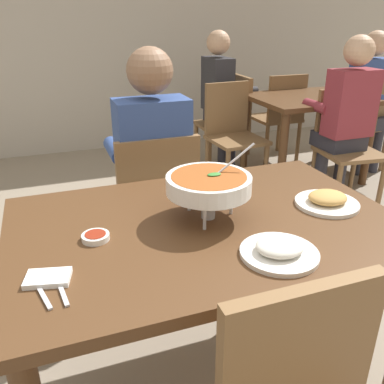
{
  "coord_description": "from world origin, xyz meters",
  "views": [
    {
      "loc": [
        -0.49,
        -1.19,
        1.45
      ],
      "look_at": [
        0.0,
        0.15,
        0.82
      ],
      "focal_mm": 38.28,
      "sensor_mm": 36.0,
      "label": 1
    }
  ],
  "objects_px": {
    "chair_bg_left": "(345,140)",
    "appetizer_plate": "(327,200)",
    "patron_bg_left": "(346,112)",
    "chair_bg_middle": "(230,117)",
    "chair_diner_main": "(155,204)",
    "curry_bowl": "(209,184)",
    "patron_bg_middle": "(221,92)",
    "rice_plate": "(279,250)",
    "diner_main": "(152,160)",
    "chair_bg_right": "(367,120)",
    "chair_bg_window": "(280,113)",
    "dining_table_main": "(206,247)",
    "sauce_dish": "(95,236)",
    "patron_bg_right": "(371,95)",
    "chair_bg_corner": "(232,129)",
    "dining_table_far": "(307,112)"
  },
  "relations": [
    {
      "from": "appetizer_plate",
      "to": "chair_bg_right",
      "type": "xyz_separation_m",
      "value": [
        1.92,
        1.89,
        -0.28
      ]
    },
    {
      "from": "dining_table_main",
      "to": "rice_plate",
      "type": "height_order",
      "value": "rice_plate"
    },
    {
      "from": "chair_bg_middle",
      "to": "chair_diner_main",
      "type": "bearing_deg",
      "value": -125.9
    },
    {
      "from": "chair_diner_main",
      "to": "chair_bg_window",
      "type": "bearing_deg",
      "value": 43.26
    },
    {
      "from": "dining_table_main",
      "to": "patron_bg_right",
      "type": "xyz_separation_m",
      "value": [
        2.4,
        1.87,
        0.08
      ]
    },
    {
      "from": "dining_table_main",
      "to": "patron_bg_right",
      "type": "height_order",
      "value": "patron_bg_right"
    },
    {
      "from": "chair_bg_left",
      "to": "appetizer_plate",
      "type": "bearing_deg",
      "value": -132.0
    },
    {
      "from": "rice_plate",
      "to": "chair_bg_corner",
      "type": "relative_size",
      "value": 0.27
    },
    {
      "from": "diner_main",
      "to": "patron_bg_right",
      "type": "xyz_separation_m",
      "value": [
        2.4,
        1.1,
        0.0
      ]
    },
    {
      "from": "dining_table_main",
      "to": "chair_bg_window",
      "type": "distance_m",
      "value": 3.0
    },
    {
      "from": "chair_bg_right",
      "to": "chair_bg_corner",
      "type": "height_order",
      "value": "same"
    },
    {
      "from": "appetizer_plate",
      "to": "chair_bg_left",
      "type": "xyz_separation_m",
      "value": [
        1.27,
        1.41,
        -0.28
      ]
    },
    {
      "from": "chair_bg_corner",
      "to": "chair_bg_right",
      "type": "bearing_deg",
      "value": -6.05
    },
    {
      "from": "dining_table_main",
      "to": "chair_diner_main",
      "type": "distance_m",
      "value": 0.75
    },
    {
      "from": "patron_bg_left",
      "to": "chair_bg_middle",
      "type": "bearing_deg",
      "value": 113.96
    },
    {
      "from": "chair_bg_middle",
      "to": "chair_bg_window",
      "type": "bearing_deg",
      "value": -2.08
    },
    {
      "from": "dining_table_far",
      "to": "chair_bg_left",
      "type": "height_order",
      "value": "chair_bg_left"
    },
    {
      "from": "sauce_dish",
      "to": "patron_bg_right",
      "type": "distance_m",
      "value": 3.35
    },
    {
      "from": "diner_main",
      "to": "patron_bg_left",
      "type": "distance_m",
      "value": 1.8
    },
    {
      "from": "appetizer_plate",
      "to": "dining_table_far",
      "type": "relative_size",
      "value": 0.24
    },
    {
      "from": "chair_bg_middle",
      "to": "patron_bg_right",
      "type": "distance_m",
      "value": 1.32
    },
    {
      "from": "diner_main",
      "to": "chair_bg_window",
      "type": "bearing_deg",
      "value": 42.69
    },
    {
      "from": "chair_diner_main",
      "to": "rice_plate",
      "type": "distance_m",
      "value": 1.06
    },
    {
      "from": "chair_bg_middle",
      "to": "patron_bg_left",
      "type": "xyz_separation_m",
      "value": [
        0.48,
        -1.08,
        0.24
      ]
    },
    {
      "from": "dining_table_main",
      "to": "chair_bg_window",
      "type": "relative_size",
      "value": 1.52
    },
    {
      "from": "curry_bowl",
      "to": "patron_bg_middle",
      "type": "relative_size",
      "value": 0.25
    },
    {
      "from": "sauce_dish",
      "to": "curry_bowl",
      "type": "bearing_deg",
      "value": 2.57
    },
    {
      "from": "dining_table_far",
      "to": "patron_bg_middle",
      "type": "height_order",
      "value": "patron_bg_middle"
    },
    {
      "from": "dining_table_main",
      "to": "patron_bg_middle",
      "type": "distance_m",
      "value": 2.73
    },
    {
      "from": "dining_table_main",
      "to": "appetizer_plate",
      "type": "relative_size",
      "value": 5.68
    },
    {
      "from": "chair_bg_corner",
      "to": "patron_bg_middle",
      "type": "xyz_separation_m",
      "value": [
        0.1,
        0.48,
        0.24
      ]
    },
    {
      "from": "dining_table_far",
      "to": "chair_bg_left",
      "type": "relative_size",
      "value": 1.11
    },
    {
      "from": "chair_bg_middle",
      "to": "chair_bg_window",
      "type": "relative_size",
      "value": 1.0
    },
    {
      "from": "diner_main",
      "to": "chair_bg_right",
      "type": "height_order",
      "value": "diner_main"
    },
    {
      "from": "rice_plate",
      "to": "curry_bowl",
      "type": "bearing_deg",
      "value": 109.22
    },
    {
      "from": "chair_bg_middle",
      "to": "patron_bg_left",
      "type": "height_order",
      "value": "patron_bg_left"
    },
    {
      "from": "curry_bowl",
      "to": "dining_table_far",
      "type": "relative_size",
      "value": 0.33
    },
    {
      "from": "patron_bg_right",
      "to": "dining_table_main",
      "type": "bearing_deg",
      "value": -142.17
    },
    {
      "from": "patron_bg_left",
      "to": "patron_bg_middle",
      "type": "relative_size",
      "value": 1.0
    },
    {
      "from": "appetizer_plate",
      "to": "chair_bg_window",
      "type": "relative_size",
      "value": 0.27
    },
    {
      "from": "dining_table_far",
      "to": "patron_bg_right",
      "type": "distance_m",
      "value": 0.67
    },
    {
      "from": "patron_bg_middle",
      "to": "chair_bg_left",
      "type": "bearing_deg",
      "value": -61.32
    },
    {
      "from": "chair_bg_corner",
      "to": "sauce_dish",
      "type": "bearing_deg",
      "value": -125.74
    },
    {
      "from": "appetizer_plate",
      "to": "diner_main",
      "type": "bearing_deg",
      "value": 120.98
    },
    {
      "from": "patron_bg_middle",
      "to": "patron_bg_right",
      "type": "bearing_deg",
      "value": -25.79
    },
    {
      "from": "chair_bg_right",
      "to": "patron_bg_right",
      "type": "distance_m",
      "value": 0.24
    },
    {
      "from": "chair_bg_left",
      "to": "chair_bg_right",
      "type": "bearing_deg",
      "value": 36.44
    },
    {
      "from": "dining_table_far",
      "to": "chair_bg_window",
      "type": "bearing_deg",
      "value": 85.73
    },
    {
      "from": "curry_bowl",
      "to": "rice_plate",
      "type": "xyz_separation_m",
      "value": [
        0.11,
        -0.31,
        -0.11
      ]
    },
    {
      "from": "sauce_dish",
      "to": "patron_bg_left",
      "type": "height_order",
      "value": "patron_bg_left"
    }
  ]
}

